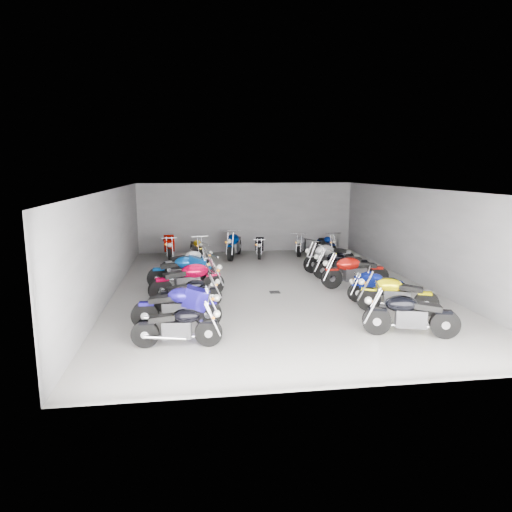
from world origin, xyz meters
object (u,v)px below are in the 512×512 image
Objects in this scene: drain_grate at (275,292)px; motorcycle_back_b at (196,248)px; motorcycle_left_e at (182,271)px; motorcycle_left_c at (189,293)px; motorcycle_left_d at (188,280)px; motorcycle_right_d at (354,272)px; motorcycle_back_c at (234,245)px; motorcycle_right_b at (396,295)px; motorcycle_right_f at (329,257)px; motorcycle_left_f at (188,263)px; motorcycle_back_e at (301,244)px; motorcycle_right_c at (377,286)px; motorcycle_back_f at (326,244)px; motorcycle_right_e at (342,264)px; motorcycle_right_a at (410,315)px; motorcycle_back_d at (260,247)px; motorcycle_back_a at (169,247)px; motorcycle_left_a at (178,326)px; motorcycle_left_b at (178,307)px.

motorcycle_back_b is (-2.37, 6.14, 0.45)m from drain_grate.
motorcycle_left_e is at bearing 71.62° from motorcycle_back_b.
motorcycle_left_d reaches higher than motorcycle_left_c.
motorcycle_back_c is (-3.39, 5.72, 0.03)m from motorcycle_right_d.
motorcycle_right_b is 5.29m from motorcycle_right_f.
motorcycle_left_f is 1.08× the size of motorcycle_back_e.
motorcycle_right_c is 0.82× the size of motorcycle_right_d.
motorcycle_back_f is at bearing 126.11° from motorcycle_left_e.
motorcycle_back_e is at bearing 28.06° from motorcycle_right_b.
motorcycle_right_e is (0.02, 1.31, -0.03)m from motorcycle_right_d.
motorcycle_right_a is (2.38, -4.22, 0.52)m from drain_grate.
drain_grate is 0.18× the size of motorcycle_back_e.
motorcycle_back_c reaches higher than motorcycle_left_d.
motorcycle_back_d reaches higher than motorcycle_back_b.
motorcycle_back_a reaches higher than motorcycle_back_d.
motorcycle_back_a is (-5.94, 10.18, 0.03)m from motorcycle_right_a.
motorcycle_left_c is at bearing 106.96° from motorcycle_right_d.
motorcycle_left_a is 0.85× the size of motorcycle_back_a.
motorcycle_left_e is 1.22× the size of motorcycle_back_e.
drain_grate is at bearing 94.45° from motorcycle_right_d.
motorcycle_right_d reaches higher than motorcycle_back_e.
motorcycle_back_d is at bearing 40.85° from motorcycle_right_b.
motorcycle_right_f is at bearing 69.31° from motorcycle_left_f.
motorcycle_left_b is at bearing -23.71° from motorcycle_left_c.
motorcycle_right_e is 5.00m from motorcycle_back_d.
motorcycle_left_a is at bearing -23.03° from motorcycle_left_f.
motorcycle_back_d is (-2.16, 3.21, -0.08)m from motorcycle_right_f.
motorcycle_right_e reaches higher than motorcycle_left_f.
motorcycle_right_b is at bearing 163.76° from motorcycle_right_f.
motorcycle_back_a is at bearing -171.39° from motorcycle_left_a.
motorcycle_back_e is (-0.44, 7.63, 0.01)m from motorcycle_right_c.
motorcycle_right_f is (-0.21, 4.10, 0.10)m from motorcycle_right_c.
motorcycle_left_e is 0.94× the size of motorcycle_back_c.
motorcycle_right_c is 1.55m from motorcycle_right_d.
motorcycle_back_b is at bearing 111.13° from drain_grate.
motorcycle_left_e reaches higher than motorcycle_right_a.
motorcycle_back_c is (1.95, 6.25, 0.02)m from motorcycle_left_d.
motorcycle_right_e is at bearing 56.22° from motorcycle_left_f.
motorcycle_right_f reaches higher than drain_grate.
motorcycle_left_a reaches higher than motorcycle_back_f.
motorcycle_back_d is at bearing 143.20° from motorcycle_left_e.
motorcycle_back_a is at bearing 57.04° from motorcycle_right_e.
motorcycle_back_c reaches higher than motorcycle_left_c.
motorcycle_right_b is 1.04× the size of motorcycle_back_f.
drain_grate is 0.16× the size of motorcycle_left_f.
motorcycle_right_c is at bearing 27.01° from motorcycle_right_b.
motorcycle_right_d is (5.36, -2.47, 0.05)m from motorcycle_left_f.
motorcycle_right_e is (5.55, 5.64, 0.04)m from motorcycle_left_a.
motorcycle_back_a is 0.99× the size of motorcycle_back_c.
motorcycle_right_b is at bearing 115.48° from motorcycle_back_e.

